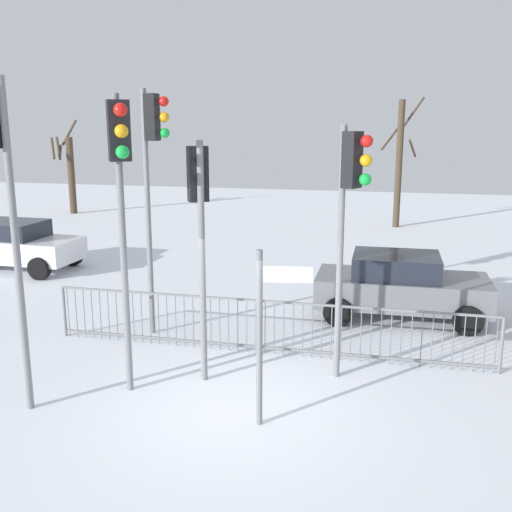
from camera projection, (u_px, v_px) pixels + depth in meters
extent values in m
plane|color=white|center=(233.00, 409.00, 9.21)|extent=(60.00, 60.00, 0.00)
cylinder|color=slate|center=(17.00, 252.00, 8.71)|extent=(0.11, 0.11, 5.00)
cylinder|color=slate|center=(202.00, 265.00, 9.83)|extent=(0.11, 0.11, 4.09)
cube|color=black|center=(198.00, 174.00, 9.65)|extent=(0.39, 0.36, 0.90)
sphere|color=red|center=(194.00, 155.00, 9.81)|extent=(0.20, 0.20, 0.20)
sphere|color=orange|center=(194.00, 173.00, 9.88)|extent=(0.20, 0.20, 0.20)
sphere|color=green|center=(195.00, 191.00, 9.95)|extent=(0.20, 0.20, 0.20)
cylinder|color=slate|center=(123.00, 250.00, 9.38)|extent=(0.11, 0.11, 4.79)
cube|color=black|center=(119.00, 131.00, 8.81)|extent=(0.39, 0.36, 0.90)
sphere|color=red|center=(120.00, 110.00, 8.52)|extent=(0.20, 0.20, 0.20)
sphere|color=orange|center=(121.00, 131.00, 8.59)|extent=(0.20, 0.20, 0.20)
sphere|color=green|center=(122.00, 152.00, 8.65)|extent=(0.20, 0.20, 0.20)
cylinder|color=slate|center=(340.00, 256.00, 9.94)|extent=(0.11, 0.11, 4.33)
cube|color=black|center=(352.00, 160.00, 9.48)|extent=(0.34, 0.38, 0.90)
sphere|color=red|center=(367.00, 141.00, 9.26)|extent=(0.20, 0.20, 0.20)
sphere|color=orange|center=(366.00, 160.00, 9.33)|extent=(0.20, 0.20, 0.20)
sphere|color=green|center=(365.00, 180.00, 9.39)|extent=(0.20, 0.20, 0.20)
cylinder|color=slate|center=(148.00, 216.00, 12.01)|extent=(0.11, 0.11, 5.00)
cube|color=black|center=(152.00, 117.00, 11.54)|extent=(0.23, 0.33, 0.90)
sphere|color=red|center=(164.00, 101.00, 11.42)|extent=(0.20, 0.20, 0.20)
sphere|color=orange|center=(164.00, 117.00, 11.49)|extent=(0.20, 0.20, 0.20)
sphere|color=green|center=(165.00, 133.00, 11.56)|extent=(0.20, 0.20, 0.20)
cylinder|color=slate|center=(259.00, 340.00, 8.49)|extent=(0.09, 0.09, 2.64)
cube|color=white|center=(288.00, 275.00, 8.24)|extent=(0.70, 0.14, 0.22)
cube|color=slate|center=(265.00, 301.00, 11.22)|extent=(8.52, 0.05, 0.04)
cube|color=slate|center=(265.00, 347.00, 11.42)|extent=(8.52, 0.05, 0.04)
cylinder|color=slate|center=(68.00, 312.00, 12.24)|extent=(0.02, 0.02, 1.05)
cylinder|color=slate|center=(76.00, 313.00, 12.20)|extent=(0.02, 0.02, 1.05)
cylinder|color=slate|center=(84.00, 313.00, 12.16)|extent=(0.02, 0.02, 1.05)
cylinder|color=slate|center=(92.00, 314.00, 12.12)|extent=(0.02, 0.02, 1.05)
cylinder|color=slate|center=(100.00, 314.00, 12.08)|extent=(0.02, 0.02, 1.05)
cylinder|color=slate|center=(109.00, 315.00, 12.05)|extent=(0.02, 0.02, 1.05)
cylinder|color=slate|center=(117.00, 316.00, 12.01)|extent=(0.02, 0.02, 1.05)
cylinder|color=slate|center=(125.00, 316.00, 11.97)|extent=(0.02, 0.02, 1.05)
cylinder|color=slate|center=(133.00, 317.00, 11.93)|extent=(0.02, 0.02, 1.05)
cylinder|color=slate|center=(142.00, 318.00, 11.89)|extent=(0.02, 0.02, 1.05)
cylinder|color=slate|center=(150.00, 318.00, 11.85)|extent=(0.02, 0.02, 1.05)
cylinder|color=slate|center=(159.00, 319.00, 11.81)|extent=(0.02, 0.02, 1.05)
cylinder|color=slate|center=(167.00, 320.00, 11.77)|extent=(0.02, 0.02, 1.05)
cylinder|color=slate|center=(176.00, 320.00, 11.73)|extent=(0.02, 0.02, 1.05)
cylinder|color=slate|center=(184.00, 321.00, 11.69)|extent=(0.02, 0.02, 1.05)
cylinder|color=slate|center=(193.00, 322.00, 11.65)|extent=(0.02, 0.02, 1.05)
cylinder|color=slate|center=(202.00, 322.00, 11.61)|extent=(0.02, 0.02, 1.05)
cylinder|color=slate|center=(211.00, 323.00, 11.57)|extent=(0.02, 0.02, 1.05)
cylinder|color=slate|center=(220.00, 324.00, 11.53)|extent=(0.02, 0.02, 1.05)
cylinder|color=slate|center=(229.00, 325.00, 11.49)|extent=(0.02, 0.02, 1.05)
cylinder|color=slate|center=(238.00, 325.00, 11.45)|extent=(0.02, 0.02, 1.05)
cylinder|color=slate|center=(247.00, 326.00, 11.41)|extent=(0.02, 0.02, 1.05)
cylinder|color=slate|center=(256.00, 327.00, 11.37)|extent=(0.02, 0.02, 1.05)
cylinder|color=slate|center=(265.00, 327.00, 11.33)|extent=(0.02, 0.02, 1.05)
cylinder|color=slate|center=(274.00, 328.00, 11.29)|extent=(0.02, 0.02, 1.05)
cylinder|color=slate|center=(284.00, 329.00, 11.25)|extent=(0.02, 0.02, 1.05)
cylinder|color=slate|center=(293.00, 330.00, 11.21)|extent=(0.02, 0.02, 1.05)
cylinder|color=slate|center=(303.00, 330.00, 11.17)|extent=(0.02, 0.02, 1.05)
cylinder|color=slate|center=(312.00, 331.00, 11.13)|extent=(0.02, 0.02, 1.05)
cylinder|color=slate|center=(322.00, 332.00, 11.10)|extent=(0.02, 0.02, 1.05)
cylinder|color=slate|center=(331.00, 333.00, 11.06)|extent=(0.02, 0.02, 1.05)
cylinder|color=slate|center=(341.00, 333.00, 11.02)|extent=(0.02, 0.02, 1.05)
cylinder|color=slate|center=(351.00, 334.00, 10.98)|extent=(0.02, 0.02, 1.05)
cylinder|color=slate|center=(361.00, 335.00, 10.94)|extent=(0.02, 0.02, 1.05)
cylinder|color=slate|center=(371.00, 336.00, 10.90)|extent=(0.02, 0.02, 1.05)
cylinder|color=slate|center=(381.00, 336.00, 10.86)|extent=(0.02, 0.02, 1.05)
cylinder|color=slate|center=(391.00, 337.00, 10.82)|extent=(0.02, 0.02, 1.05)
cylinder|color=slate|center=(401.00, 338.00, 10.78)|extent=(0.02, 0.02, 1.05)
cylinder|color=slate|center=(411.00, 339.00, 10.74)|extent=(0.02, 0.02, 1.05)
cylinder|color=slate|center=(422.00, 340.00, 10.70)|extent=(0.02, 0.02, 1.05)
cylinder|color=slate|center=(432.00, 340.00, 10.66)|extent=(0.02, 0.02, 1.05)
cylinder|color=slate|center=(443.00, 341.00, 10.62)|extent=(0.02, 0.02, 1.05)
cylinder|color=slate|center=(453.00, 342.00, 10.58)|extent=(0.02, 0.02, 1.05)
cylinder|color=slate|center=(464.00, 343.00, 10.54)|extent=(0.02, 0.02, 1.05)
cylinder|color=slate|center=(474.00, 344.00, 10.50)|extent=(0.02, 0.02, 1.05)
cylinder|color=slate|center=(485.00, 345.00, 10.46)|extent=(0.02, 0.02, 1.05)
cylinder|color=slate|center=(496.00, 345.00, 10.42)|extent=(0.02, 0.02, 1.05)
cylinder|color=slate|center=(64.00, 312.00, 12.26)|extent=(0.06, 0.06, 1.05)
cylinder|color=slate|center=(502.00, 346.00, 10.40)|extent=(0.06, 0.06, 1.05)
cube|color=silver|center=(16.00, 248.00, 17.76)|extent=(3.86, 1.83, 0.65)
cube|color=#1E232D|center=(10.00, 230.00, 17.68)|extent=(1.95, 1.56, 0.55)
cylinder|color=black|center=(72.00, 256.00, 18.30)|extent=(0.65, 0.24, 0.64)
cylinder|color=black|center=(39.00, 268.00, 16.70)|extent=(0.65, 0.24, 0.64)
cube|color=slate|center=(402.00, 290.00, 13.38)|extent=(3.81, 1.73, 0.65)
cube|color=#1E232D|center=(396.00, 266.00, 13.29)|extent=(1.91, 1.52, 0.55)
cylinder|color=black|center=(459.00, 297.00, 13.98)|extent=(0.64, 0.23, 0.64)
cylinder|color=black|center=(468.00, 320.00, 12.36)|extent=(0.64, 0.23, 0.64)
cylinder|color=black|center=(344.00, 290.00, 14.55)|extent=(0.64, 0.23, 0.64)
cylinder|color=black|center=(338.00, 311.00, 12.93)|extent=(0.64, 0.23, 0.64)
cylinder|color=#473828|center=(399.00, 165.00, 24.51)|extent=(0.27, 0.27, 5.23)
cylinder|color=#473828|center=(412.00, 115.00, 24.38)|extent=(0.98, 0.93, 1.42)
cylinder|color=#473828|center=(412.00, 148.00, 24.12)|extent=(0.39, 1.08, 0.77)
cylinder|color=#473828|center=(391.00, 137.00, 24.69)|extent=(0.85, 0.86, 1.08)
cylinder|color=#473828|center=(71.00, 176.00, 28.38)|extent=(0.33, 0.33, 3.64)
cylinder|color=#473828|center=(60.00, 152.00, 28.03)|extent=(0.51, 0.88, 0.66)
cylinder|color=#473828|center=(69.00, 133.00, 28.26)|extent=(0.77, 0.41, 1.23)
cylinder|color=#473828|center=(58.00, 148.00, 27.89)|extent=(0.73, 0.95, 1.06)
cylinder|color=#473828|center=(53.00, 148.00, 27.83)|extent=(0.96, 1.36, 0.96)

